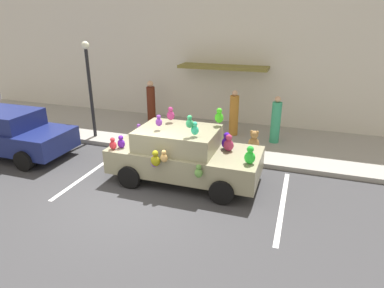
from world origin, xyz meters
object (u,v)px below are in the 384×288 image
Objects in this scene: pedestrian_near_shopfront at (151,103)px; pedestrian_walking_past at (234,114)px; street_lamp_post at (89,79)px; parked_sedan_behind at (11,133)px; plush_covered_car at (183,154)px; teddy_bear_on_sidewalk at (254,141)px; pedestrian_by_lamp at (276,121)px.

pedestrian_walking_past is at bearing -8.09° from pedestrian_near_shopfront.
street_lamp_post is 2.01× the size of pedestrian_walking_past.
plush_covered_car is at bearing 1.01° from parked_sedan_behind.
teddy_bear_on_sidewalk is 0.21× the size of street_lamp_post.
pedestrian_near_shopfront is (1.25, 2.42, -1.34)m from street_lamp_post.
plush_covered_car is 1.20× the size of street_lamp_post.
street_lamp_post is 3.03m from pedestrian_near_shopfront.
pedestrian_near_shopfront reaches higher than pedestrian_by_lamp.
street_lamp_post is (-4.38, 2.05, 1.52)m from plush_covered_car.
plush_covered_car reaches higher than pedestrian_by_lamp.
teddy_bear_on_sidewalk is 6.29m from street_lamp_post.
pedestrian_walking_past is (-1.01, 1.41, 0.47)m from teddy_bear_on_sidewalk.
pedestrian_walking_past is at bearing 125.61° from teddy_bear_on_sidewalk.
pedestrian_walking_past is 1.63m from pedestrian_by_lamp.
parked_sedan_behind is 2.34× the size of pedestrian_walking_past.
parked_sedan_behind is at bearing -123.52° from pedestrian_near_shopfront.
parked_sedan_behind is 3.19m from street_lamp_post.
parked_sedan_behind is at bearing -129.56° from street_lamp_post.
pedestrian_near_shopfront reaches higher than teddy_bear_on_sidewalk.
street_lamp_post is 5.50m from pedestrian_walking_past.
pedestrian_near_shopfront is 1.04× the size of pedestrian_by_lamp.
teddy_bear_on_sidewalk is 0.41× the size of pedestrian_near_shopfront.
plush_covered_car is at bearing -98.72° from pedestrian_walking_past.
street_lamp_post is at bearing -117.32° from pedestrian_near_shopfront.
parked_sedan_behind is (-6.16, -0.11, -0.02)m from plush_covered_car.
plush_covered_car is 5.46m from pedestrian_near_shopfront.
street_lamp_post is at bearing -159.24° from pedestrian_walking_past.
pedestrian_near_shopfront is at bearing 170.78° from pedestrian_by_lamp.
plush_covered_car is at bearing -121.39° from pedestrian_by_lamp.
pedestrian_walking_past is (4.98, 1.89, -1.37)m from street_lamp_post.
street_lamp_post is 2.05× the size of pedestrian_by_lamp.
pedestrian_near_shopfront reaches higher than pedestrian_walking_past.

